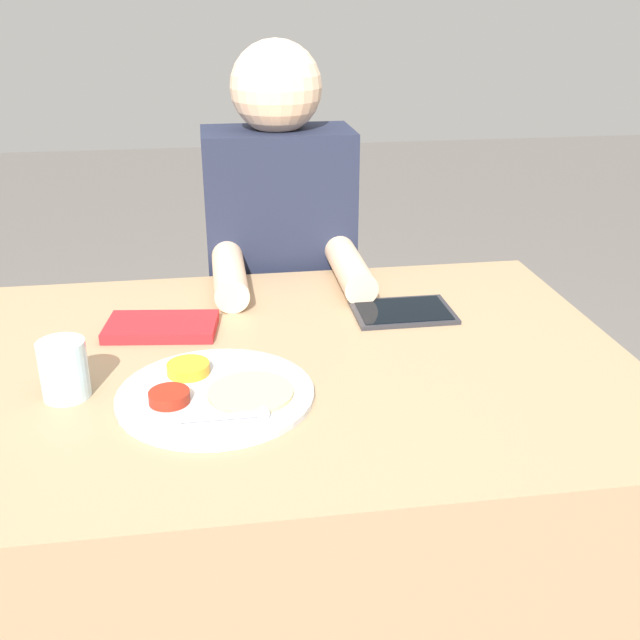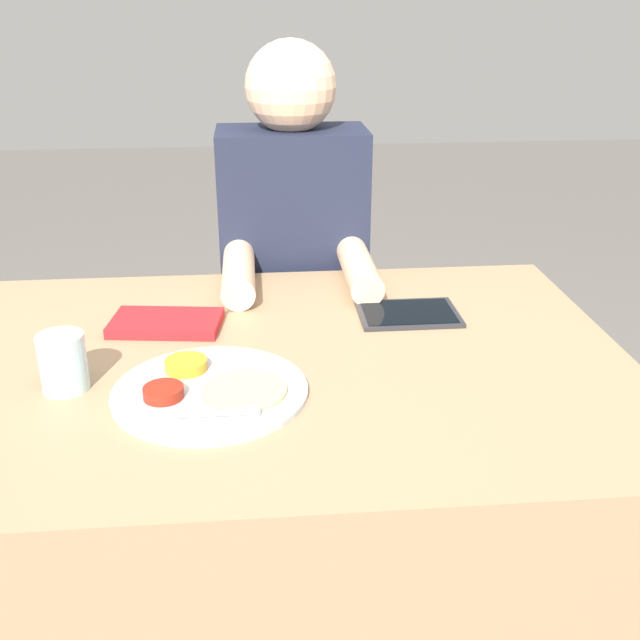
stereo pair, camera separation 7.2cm
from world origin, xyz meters
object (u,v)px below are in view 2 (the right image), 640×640
Objects in this scene: drinking_glass at (63,362)px; thali_tray at (209,390)px; tablet_device at (408,314)px; red_notebook at (166,324)px; person_diner at (294,309)px.

thali_tray is at bearing -9.83° from drinking_glass.
thali_tray is at bearing -143.31° from tablet_device.
tablet_device is at bearing 36.69° from thali_tray.
red_notebook is 0.52m from person_diner.
red_notebook is 0.27m from drinking_glass.
red_notebook is 0.18× the size of person_diner.
person_diner is 13.15× the size of drinking_glass.
tablet_device is at bearing 1.84° from red_notebook.
thali_tray is at bearing -104.33° from person_diner.
drinking_glass reaches higher than thali_tray.
thali_tray reaches higher than red_notebook.
thali_tray is 0.28m from red_notebook.
red_notebook is 2.32× the size of drinking_glass.
tablet_device is 0.66m from drinking_glass.
tablet_device is 0.16× the size of person_diner.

